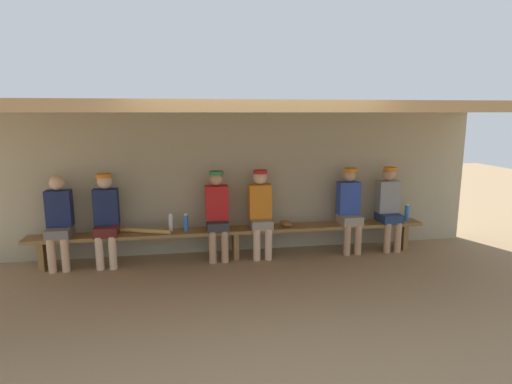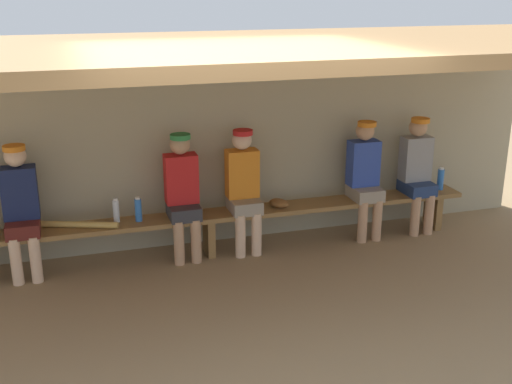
{
  "view_description": "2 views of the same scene",
  "coord_description": "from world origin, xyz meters",
  "px_view_note": "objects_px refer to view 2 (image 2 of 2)",
  "views": [
    {
      "loc": [
        -0.75,
        -4.64,
        2.2
      ],
      "look_at": [
        0.26,
        1.19,
        1.08
      ],
      "focal_mm": 29.76,
      "sensor_mm": 36.0,
      "label": 1
    },
    {
      "loc": [
        -1.36,
        -4.72,
        2.83
      ],
      "look_at": [
        0.39,
        1.1,
        0.81
      ],
      "focal_mm": 44.79,
      "sensor_mm": 36.0,
      "label": 2
    }
  ],
  "objects_px": {
    "player_in_blue": "(417,169)",
    "water_bottle_green": "(441,179)",
    "player_leftmost": "(21,205)",
    "player_near_post": "(244,185)",
    "baseball_glove_tan": "(279,203)",
    "water_bottle_orange": "(138,210)",
    "baseball_bat": "(75,224)",
    "player_middle": "(183,191)",
    "player_with_sunglasses": "(365,174)",
    "bench": "(209,220)",
    "water_bottle_blue": "(116,211)"
  },
  "relations": [
    {
      "from": "baseball_bat",
      "to": "bench",
      "type": "bearing_deg",
      "value": 19.6
    },
    {
      "from": "player_near_post",
      "to": "player_with_sunglasses",
      "type": "bearing_deg",
      "value": 0.0
    },
    {
      "from": "player_near_post",
      "to": "baseball_bat",
      "type": "distance_m",
      "value": 1.79
    },
    {
      "from": "water_bottle_orange",
      "to": "water_bottle_blue",
      "type": "bearing_deg",
      "value": 170.35
    },
    {
      "from": "player_near_post",
      "to": "water_bottle_orange",
      "type": "xyz_separation_m",
      "value": [
        -1.13,
        -0.0,
        -0.16
      ]
    },
    {
      "from": "player_leftmost",
      "to": "player_with_sunglasses",
      "type": "distance_m",
      "value": 3.69
    },
    {
      "from": "bench",
      "to": "player_with_sunglasses",
      "type": "xyz_separation_m",
      "value": [
        1.82,
        0.0,
        0.36
      ]
    },
    {
      "from": "water_bottle_blue",
      "to": "water_bottle_orange",
      "type": "bearing_deg",
      "value": -9.65
    },
    {
      "from": "player_leftmost",
      "to": "baseball_glove_tan",
      "type": "distance_m",
      "value": 2.67
    },
    {
      "from": "player_near_post",
      "to": "player_with_sunglasses",
      "type": "height_order",
      "value": "same"
    },
    {
      "from": "water_bottle_blue",
      "to": "baseball_glove_tan",
      "type": "xyz_separation_m",
      "value": [
        1.75,
        -0.05,
        -0.08
      ]
    },
    {
      "from": "player_with_sunglasses",
      "to": "player_in_blue",
      "type": "relative_size",
      "value": 1.0
    },
    {
      "from": "player_leftmost",
      "to": "water_bottle_green",
      "type": "height_order",
      "value": "player_leftmost"
    },
    {
      "from": "player_near_post",
      "to": "player_middle",
      "type": "bearing_deg",
      "value": 180.0
    },
    {
      "from": "baseball_glove_tan",
      "to": "water_bottle_orange",
      "type": "bearing_deg",
      "value": -122.51
    },
    {
      "from": "player_in_blue",
      "to": "water_bottle_green",
      "type": "xyz_separation_m",
      "value": [
        0.34,
        0.02,
        -0.16
      ]
    },
    {
      "from": "bench",
      "to": "player_middle",
      "type": "xyz_separation_m",
      "value": [
        -0.27,
        0.0,
        0.36
      ]
    },
    {
      "from": "player_near_post",
      "to": "water_bottle_blue",
      "type": "distance_m",
      "value": 1.36
    },
    {
      "from": "player_with_sunglasses",
      "to": "player_in_blue",
      "type": "bearing_deg",
      "value": 0.0
    },
    {
      "from": "bench",
      "to": "player_middle",
      "type": "bearing_deg",
      "value": 179.24
    },
    {
      "from": "player_leftmost",
      "to": "player_near_post",
      "type": "bearing_deg",
      "value": 0.0
    },
    {
      "from": "water_bottle_green",
      "to": "baseball_bat",
      "type": "distance_m",
      "value": 4.21
    },
    {
      "from": "player_middle",
      "to": "water_bottle_orange",
      "type": "xyz_separation_m",
      "value": [
        -0.47,
        -0.0,
        -0.16
      ]
    },
    {
      "from": "water_bottle_orange",
      "to": "water_bottle_green",
      "type": "distance_m",
      "value": 3.57
    },
    {
      "from": "bench",
      "to": "water_bottle_blue",
      "type": "relative_size",
      "value": 23.31
    },
    {
      "from": "player_in_blue",
      "to": "water_bottle_blue",
      "type": "distance_m",
      "value": 3.46
    },
    {
      "from": "water_bottle_orange",
      "to": "baseball_glove_tan",
      "type": "xyz_separation_m",
      "value": [
        1.53,
        -0.01,
        -0.08
      ]
    },
    {
      "from": "water_bottle_orange",
      "to": "baseball_bat",
      "type": "height_order",
      "value": "water_bottle_orange"
    },
    {
      "from": "player_middle",
      "to": "water_bottle_orange",
      "type": "height_order",
      "value": "player_middle"
    },
    {
      "from": "bench",
      "to": "player_near_post",
      "type": "relative_size",
      "value": 4.46
    },
    {
      "from": "player_in_blue",
      "to": "baseball_glove_tan",
      "type": "relative_size",
      "value": 5.6
    },
    {
      "from": "water_bottle_orange",
      "to": "player_middle",
      "type": "bearing_deg",
      "value": 0.33
    },
    {
      "from": "player_middle",
      "to": "baseball_bat",
      "type": "height_order",
      "value": "player_middle"
    },
    {
      "from": "bench",
      "to": "water_bottle_orange",
      "type": "height_order",
      "value": "water_bottle_orange"
    },
    {
      "from": "player_near_post",
      "to": "player_leftmost",
      "type": "distance_m",
      "value": 2.26
    },
    {
      "from": "player_in_blue",
      "to": "player_leftmost",
      "type": "bearing_deg",
      "value": 180.0
    },
    {
      "from": "player_leftmost",
      "to": "player_in_blue",
      "type": "distance_m",
      "value": 4.36
    },
    {
      "from": "player_with_sunglasses",
      "to": "player_in_blue",
      "type": "xyz_separation_m",
      "value": [
        0.67,
        0.0,
        0.0
      ]
    },
    {
      "from": "bench",
      "to": "player_in_blue",
      "type": "relative_size",
      "value": 4.46
    },
    {
      "from": "player_in_blue",
      "to": "water_bottle_green",
      "type": "relative_size",
      "value": 4.95
    },
    {
      "from": "player_with_sunglasses",
      "to": "player_middle",
      "type": "height_order",
      "value": "same"
    },
    {
      "from": "player_middle",
      "to": "water_bottle_blue",
      "type": "distance_m",
      "value": 0.71
    },
    {
      "from": "player_near_post",
      "to": "water_bottle_blue",
      "type": "relative_size",
      "value": 5.23
    },
    {
      "from": "bench",
      "to": "player_middle",
      "type": "relative_size",
      "value": 4.46
    },
    {
      "from": "player_leftmost",
      "to": "water_bottle_orange",
      "type": "bearing_deg",
      "value": -0.14
    },
    {
      "from": "water_bottle_orange",
      "to": "baseball_bat",
      "type": "relative_size",
      "value": 0.3
    },
    {
      "from": "bench",
      "to": "water_bottle_green",
      "type": "bearing_deg",
      "value": 0.47
    },
    {
      "from": "player_in_blue",
      "to": "water_bottle_orange",
      "type": "relative_size",
      "value": 5.13
    },
    {
      "from": "water_bottle_orange",
      "to": "water_bottle_green",
      "type": "relative_size",
      "value": 0.97
    },
    {
      "from": "player_in_blue",
      "to": "water_bottle_green",
      "type": "distance_m",
      "value": 0.37
    }
  ]
}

